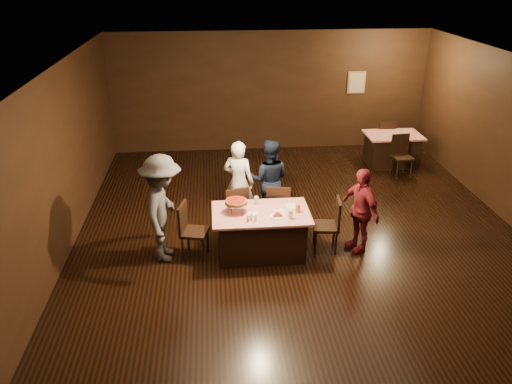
# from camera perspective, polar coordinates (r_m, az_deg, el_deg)

# --- Properties ---
(room) EXTENTS (10.00, 10.04, 3.02)m
(room) POSITION_cam_1_polar(r_m,az_deg,el_deg) (7.93, 6.01, 7.33)
(room) COLOR black
(room) RESTS_ON ground
(main_table) EXTENTS (1.60, 1.00, 0.77)m
(main_table) POSITION_cam_1_polar(r_m,az_deg,el_deg) (8.37, 0.56, -4.67)
(main_table) COLOR #AE0F0B
(main_table) RESTS_ON ground
(back_table) EXTENTS (1.30, 0.90, 0.77)m
(back_table) POSITION_cam_1_polar(r_m,az_deg,el_deg) (12.48, 15.24, 4.70)
(back_table) COLOR #AC100B
(back_table) RESTS_ON ground
(chair_far_left) EXTENTS (0.51, 0.51, 0.95)m
(chair_far_left) POSITION_cam_1_polar(r_m,az_deg,el_deg) (8.96, -2.47, -1.92)
(chair_far_left) COLOR black
(chair_far_left) RESTS_ON ground
(chair_far_right) EXTENTS (0.49, 0.49, 0.95)m
(chair_far_right) POSITION_cam_1_polar(r_m,az_deg,el_deg) (9.03, 2.61, -1.71)
(chair_far_right) COLOR black
(chair_far_right) RESTS_ON ground
(chair_end_left) EXTENTS (0.51, 0.51, 0.95)m
(chair_end_left) POSITION_cam_1_polar(r_m,az_deg,el_deg) (8.30, -7.04, -4.44)
(chair_end_left) COLOR black
(chair_end_left) RESTS_ON ground
(chair_end_right) EXTENTS (0.47, 0.47, 0.95)m
(chair_end_right) POSITION_cam_1_polar(r_m,az_deg,el_deg) (8.49, 7.98, -3.76)
(chair_end_right) COLOR black
(chair_end_right) RESTS_ON ground
(chair_back_near) EXTENTS (0.46, 0.46, 0.95)m
(chair_back_near) POSITION_cam_1_polar(r_m,az_deg,el_deg) (11.84, 16.39, 3.92)
(chair_back_near) COLOR black
(chair_back_near) RESTS_ON ground
(chair_back_far) EXTENTS (0.43, 0.43, 0.95)m
(chair_back_far) POSITION_cam_1_polar(r_m,az_deg,el_deg) (12.98, 14.42, 6.00)
(chair_back_far) COLOR black
(chair_back_far) RESTS_ON ground
(diner_white_jacket) EXTENTS (0.69, 0.58, 1.60)m
(diner_white_jacket) POSITION_cam_1_polar(r_m,az_deg,el_deg) (9.23, -1.99, 1.14)
(diner_white_jacket) COLOR white
(diner_white_jacket) RESTS_ON ground
(diner_navy_hoodie) EXTENTS (0.86, 0.73, 1.56)m
(diner_navy_hoodie) POSITION_cam_1_polar(r_m,az_deg,el_deg) (9.37, 1.50, 1.42)
(diner_navy_hoodie) COLOR black
(diner_navy_hoodie) RESTS_ON ground
(diner_grey_knit) EXTENTS (0.77, 1.22, 1.81)m
(diner_grey_knit) POSITION_cam_1_polar(r_m,az_deg,el_deg) (8.14, -10.61, -1.88)
(diner_grey_knit) COLOR #4C4C51
(diner_grey_knit) RESTS_ON ground
(diner_red_shirt) EXTENTS (0.67, 0.94, 1.49)m
(diner_red_shirt) POSITION_cam_1_polar(r_m,az_deg,el_deg) (8.50, 11.82, -2.01)
(diner_red_shirt) COLOR maroon
(diner_red_shirt) RESTS_ON ground
(pizza_stand) EXTENTS (0.38, 0.38, 0.22)m
(pizza_stand) POSITION_cam_1_polar(r_m,az_deg,el_deg) (8.12, -2.27, -1.15)
(pizza_stand) COLOR black
(pizza_stand) RESTS_ON main_table
(plate_with_slice) EXTENTS (0.25, 0.25, 0.06)m
(plate_with_slice) POSITION_cam_1_polar(r_m,az_deg,el_deg) (8.04, 2.48, -2.68)
(plate_with_slice) COLOR white
(plate_with_slice) RESTS_ON main_table
(plate_empty) EXTENTS (0.25, 0.25, 0.01)m
(plate_empty) POSITION_cam_1_polar(r_m,az_deg,el_deg) (8.38, 4.21, -1.65)
(plate_empty) COLOR white
(plate_empty) RESTS_ON main_table
(glass_front_right) EXTENTS (0.08, 0.08, 0.14)m
(glass_front_right) POSITION_cam_1_polar(r_m,az_deg,el_deg) (7.99, 3.97, -2.56)
(glass_front_right) COLOR silver
(glass_front_right) RESTS_ON main_table
(glass_amber) EXTENTS (0.08, 0.08, 0.14)m
(glass_amber) POSITION_cam_1_polar(r_m,az_deg,el_deg) (8.19, 4.79, -1.87)
(glass_amber) COLOR #BF7F26
(glass_amber) RESTS_ON main_table
(glass_back) EXTENTS (0.08, 0.08, 0.14)m
(glass_back) POSITION_cam_1_polar(r_m,az_deg,el_deg) (8.42, 0.03, -0.99)
(glass_back) COLOR silver
(glass_back) RESTS_ON main_table
(condiments) EXTENTS (0.17, 0.10, 0.09)m
(condiments) POSITION_cam_1_polar(r_m,az_deg,el_deg) (7.90, -0.52, -3.01)
(condiments) COLOR silver
(condiments) RESTS_ON main_table
(napkin_center) EXTENTS (0.19, 0.19, 0.01)m
(napkin_center) POSITION_cam_1_polar(r_m,az_deg,el_deg) (8.22, 2.66, -2.22)
(napkin_center) COLOR white
(napkin_center) RESTS_ON main_table
(napkin_left) EXTENTS (0.21, 0.21, 0.01)m
(napkin_left) POSITION_cam_1_polar(r_m,az_deg,el_deg) (8.13, -0.45, -2.52)
(napkin_left) COLOR white
(napkin_left) RESTS_ON main_table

